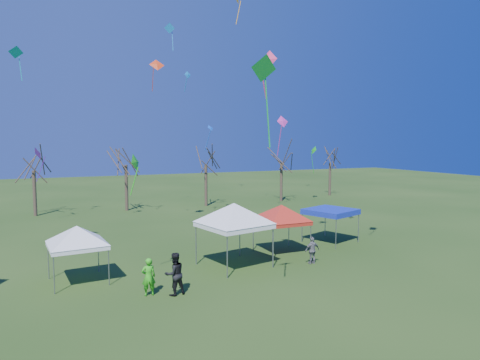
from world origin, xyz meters
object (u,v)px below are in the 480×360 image
object	(u,v)px
tree_4	(282,149)
tent_white_mid	(234,207)
tree_3	(206,150)
tent_blue	(331,212)
person_grey	(312,250)
tree_2	(125,148)
tree_5	(330,151)
tent_white_west	(77,230)
person_green	(149,277)
person_dark	(175,274)
tent_red	(281,208)
tree_1	(33,154)

from	to	relation	value
tree_4	tent_white_mid	size ratio (longest dim) A/B	1.72
tree_3	tent_blue	bearing A→B (deg)	-83.24
tree_4	person_grey	bearing A→B (deg)	-115.49
tree_2	tent_white_mid	bearing A→B (deg)	-84.03
tree_5	tent_white_west	bearing A→B (deg)	-143.88
tree_4	tree_5	size ratio (longest dim) A/B	1.06
person_green	person_dark	distance (m)	1.18
tree_3	tent_white_mid	xyz separation A→B (m)	(-6.07, -21.93, -2.73)
tree_4	tree_5	world-z (taller)	tree_4
tree_4	tent_white_west	xyz separation A→B (m)	(-23.59, -21.26, -3.40)
tent_white_west	tent_red	bearing A→B (deg)	3.90
tree_5	tent_white_mid	bearing A→B (deg)	-134.77
tree_1	tree_4	bearing A→B (deg)	-1.42
tree_5	person_grey	size ratio (longest dim) A/B	4.74
person_green	person_grey	xyz separation A→B (m)	(9.65, 1.24, -0.08)
person_grey	person_green	bearing A→B (deg)	7.96
tree_5	tent_white_west	world-z (taller)	tree_5
tent_blue	tree_2	bearing A→B (deg)	118.46
tent_white_west	tent_red	distance (m)	12.09
tent_blue	person_dark	world-z (taller)	tent_blue
tree_5	tent_blue	size ratio (longest dim) A/B	1.96
tree_3	tree_5	size ratio (longest dim) A/B	1.06
tree_5	tent_blue	distance (m)	26.62
tree_4	tent_red	size ratio (longest dim) A/B	1.97
tree_2	person_grey	xyz separation A→B (m)	(6.61, -23.69, -5.50)
tree_3	tree_4	bearing A→B (deg)	-0.26
tree_5	person_green	distance (m)	39.76
tree_1	tree_5	distance (m)	34.52
tree_1	tree_4	world-z (taller)	tree_4
tree_1	tree_5	xyz separation A→B (m)	(34.49, 1.42, -0.06)
tent_white_mid	tent_white_west	bearing A→B (deg)	175.60
tree_1	tent_red	distance (m)	25.81
tent_white_west	person_dark	world-z (taller)	tent_white_west
tent_blue	person_grey	distance (m)	5.85
tree_4	tent_blue	distance (m)	20.96
tent_white_west	tent_blue	world-z (taller)	tent_white_west
tree_1	tree_2	xyz separation A→B (m)	(8.40, -0.27, 0.50)
tree_1	person_green	bearing A→B (deg)	-78.00
tent_white_west	person_green	size ratio (longest dim) A/B	2.14
tent_white_mid	person_dark	distance (m)	5.77
tree_1	tree_3	xyz separation A→B (m)	(16.80, -0.60, 0.29)
tree_4	person_green	distance (m)	32.57
tent_blue	person_green	xyz separation A→B (m)	(-13.74, -5.19, -1.27)
tree_3	tent_red	size ratio (longest dim) A/B	1.97
person_green	tree_5	bearing A→B (deg)	-136.09
tent_white_mid	tree_1	bearing A→B (deg)	115.46
tree_2	tent_white_west	size ratio (longest dim) A/B	2.20
tree_2	tent_blue	xyz separation A→B (m)	(10.70, -19.73, -4.14)
tree_1	person_dark	size ratio (longest dim) A/B	3.82
tree_2	person_grey	bearing A→B (deg)	-74.42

